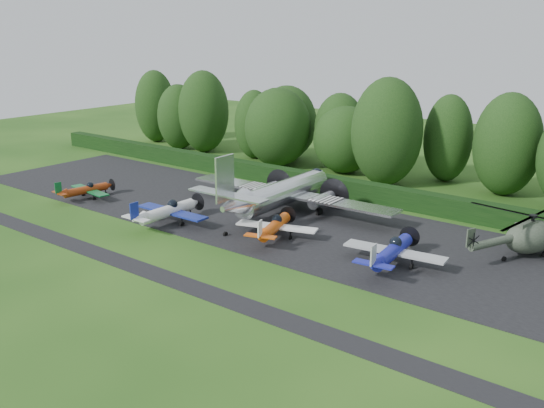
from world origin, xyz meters
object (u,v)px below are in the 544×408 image
Objects in this scene: light_plane_red at (86,190)px; light_plane_blue at (392,251)px; light_plane_orange at (275,226)px; light_plane_white at (168,211)px; helicopter at (531,234)px; transport_plane at (281,193)px.

light_plane_blue is at bearing -2.95° from light_plane_red.
light_plane_blue is at bearing 20.17° from light_plane_orange.
light_plane_red is 0.78× the size of light_plane_white.
light_plane_red is 0.86× the size of light_plane_orange.
helicopter reaches higher than light_plane_white.
transport_plane is 16.24m from light_plane_blue.
transport_plane is at bearing 163.94° from helicopter.
light_plane_white is (-6.20, -9.29, -0.81)m from transport_plane.
light_plane_white is (13.37, -0.61, 0.28)m from light_plane_red.
light_plane_blue is (21.30, 3.34, 0.00)m from light_plane_white.
light_plane_blue is at bearing -19.77° from transport_plane.
light_plane_red is 23.81m from light_plane_orange.
light_plane_orange is 0.90× the size of light_plane_blue.
light_plane_white is at bearing -146.59° from light_plane_orange.
light_plane_white is 0.67× the size of helicopter.
light_plane_white is at bearing 179.47° from helicopter.
light_plane_red is at bearing 178.18° from light_plane_white.
transport_plane reaches higher than light_plane_white.
light_plane_red is 0.52× the size of helicopter.
transport_plane is 3.56× the size of light_plane_red.
light_plane_orange is (4.13, -6.40, -0.93)m from transport_plane.
light_plane_orange is (23.70, 2.28, 0.16)m from light_plane_red.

